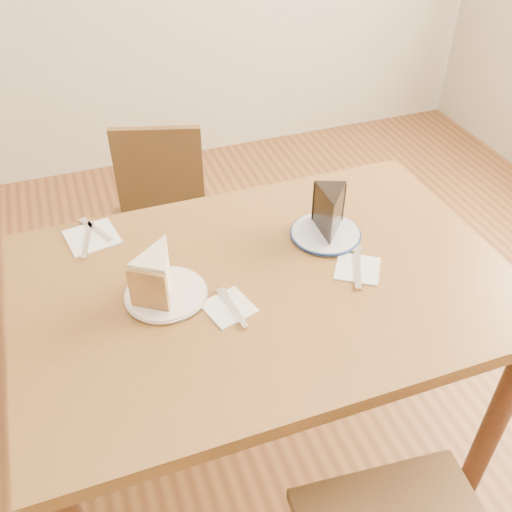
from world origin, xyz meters
The scene contains 14 objects.
ground centered at (0.00, 0.00, 0.00)m, with size 4.00×4.00×0.00m, color #462712.
table centered at (0.00, 0.00, 0.65)m, with size 1.20×0.80×0.75m.
chair_far centered at (-0.13, 0.74, 0.43)m, with size 0.47×0.47×0.77m.
plate_cream centered at (-0.24, 0.02, 0.76)m, with size 0.19×0.19×0.01m, color white.
plate_navy centered at (0.21, 0.11, 0.76)m, with size 0.18×0.18×0.01m, color white.
carrot_cake centered at (-0.25, 0.04, 0.81)m, with size 0.09×0.12×0.10m, color #EEE2C4, non-canonical shape.
chocolate_cake centered at (0.22, 0.11, 0.82)m, with size 0.08×0.12×0.11m, color black, non-canonical shape.
napkin_cream centered at (-0.12, -0.07, 0.75)m, with size 0.10×0.10×0.00m, color white.
napkin_navy centered at (0.23, -0.04, 0.75)m, with size 0.11×0.11×0.00m, color white.
napkin_spare centered at (-0.38, 0.31, 0.75)m, with size 0.13×0.13×0.00m, color white.
fork_cream centered at (-0.11, -0.07, 0.76)m, with size 0.01×0.14×0.00m, color silver.
knife_navy centered at (0.23, -0.04, 0.76)m, with size 0.02×0.17×0.00m, color silver.
fork_spare centered at (-0.36, 0.34, 0.76)m, with size 0.01×0.14×0.00m, color silver.
knife_spare centered at (-0.39, 0.30, 0.76)m, with size 0.01×0.16×0.00m, color silver.
Camera 1 is at (-0.37, -0.97, 1.68)m, focal length 40.00 mm.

